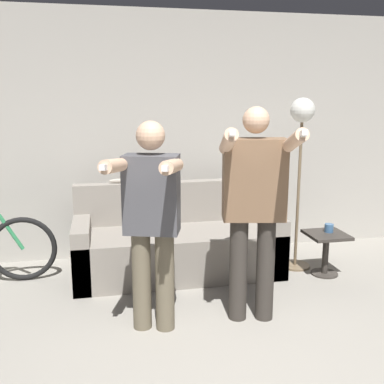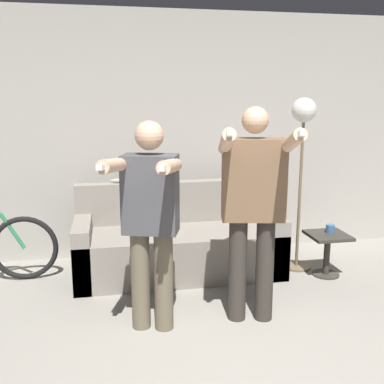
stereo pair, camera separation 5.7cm
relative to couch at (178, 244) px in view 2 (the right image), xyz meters
name	(u,v)px [view 2 (the right image)]	position (x,y,z in m)	size (l,w,h in m)	color
wall_back	(188,136)	(0.21, 0.63, 1.02)	(10.00, 0.05, 2.60)	#B7B2A8
couch	(178,244)	(0.00, 0.00, 0.00)	(1.99, 0.80, 0.87)	gray
person_left	(150,215)	(-0.37, -1.09, 0.61)	(0.59, 0.76, 1.55)	#6B604C
person_right	(253,200)	(0.40, -1.08, 0.68)	(0.62, 0.73, 1.65)	#38332D
cat	(140,175)	(-0.34, 0.29, 0.66)	(0.49, 0.12, 0.17)	#B7AD9E
floor_lamp	(303,135)	(1.21, -0.10, 1.07)	(0.30, 0.30, 1.71)	#756047
side_table	(327,246)	(1.41, -0.36, 0.01)	(0.37, 0.37, 0.42)	#38332D
cup	(330,229)	(1.45, -0.32, 0.18)	(0.09, 0.09, 0.08)	#3D6693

